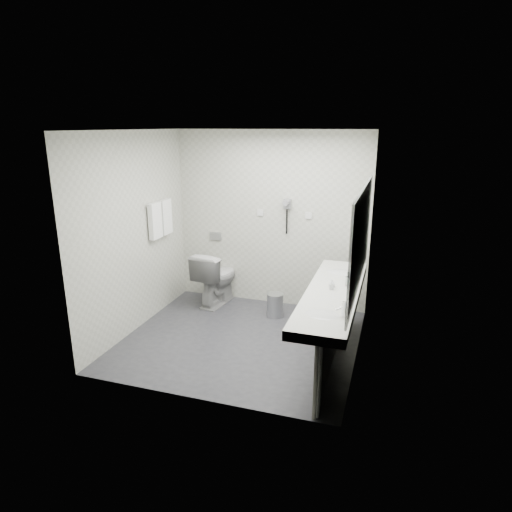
% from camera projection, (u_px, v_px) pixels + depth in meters
% --- Properties ---
extents(floor, '(2.80, 2.80, 0.00)m').
position_uv_depth(floor, '(241.00, 339.00, 5.49)').
color(floor, '#2D2D32').
rests_on(floor, ground).
extents(ceiling, '(2.80, 2.80, 0.00)m').
position_uv_depth(ceiling, '(239.00, 130.00, 4.78)').
color(ceiling, silver).
rests_on(ceiling, wall_back).
extents(wall_back, '(2.80, 0.00, 2.80)m').
position_uv_depth(wall_back, '(271.00, 220.00, 6.32)').
color(wall_back, beige).
rests_on(wall_back, floor).
extents(wall_front, '(2.80, 0.00, 2.80)m').
position_uv_depth(wall_front, '(191.00, 277.00, 3.95)').
color(wall_front, beige).
rests_on(wall_front, floor).
extents(wall_left, '(0.00, 2.60, 2.60)m').
position_uv_depth(wall_left, '(135.00, 233.00, 5.54)').
color(wall_left, beige).
rests_on(wall_left, floor).
extents(wall_right, '(0.00, 2.60, 2.60)m').
position_uv_depth(wall_right, '(363.00, 252.00, 4.73)').
color(wall_right, beige).
rests_on(wall_right, floor).
extents(vanity_counter, '(0.55, 2.20, 0.10)m').
position_uv_depth(vanity_counter, '(332.00, 295.00, 4.75)').
color(vanity_counter, silver).
rests_on(vanity_counter, floor).
extents(vanity_panel, '(0.03, 2.15, 0.75)m').
position_uv_depth(vanity_panel, '(333.00, 331.00, 4.86)').
color(vanity_panel, gray).
rests_on(vanity_panel, floor).
extents(vanity_post_near, '(0.06, 0.06, 0.75)m').
position_uv_depth(vanity_post_near, '(319.00, 382.00, 3.91)').
color(vanity_post_near, silver).
rests_on(vanity_post_near, floor).
extents(vanity_post_far, '(0.06, 0.06, 0.75)m').
position_uv_depth(vanity_post_far, '(347.00, 298.00, 5.81)').
color(vanity_post_far, silver).
rests_on(vanity_post_far, floor).
extents(mirror, '(0.02, 2.20, 1.05)m').
position_uv_depth(mirror, '(361.00, 238.00, 4.49)').
color(mirror, '#B2BCC6').
rests_on(mirror, wall_right).
extents(basin_near, '(0.40, 0.31, 0.05)m').
position_uv_depth(basin_near, '(323.00, 316.00, 4.15)').
color(basin_near, silver).
rests_on(basin_near, vanity_counter).
extents(basin_far, '(0.40, 0.31, 0.05)m').
position_uv_depth(basin_far, '(341.00, 273.00, 5.34)').
color(basin_far, silver).
rests_on(basin_far, vanity_counter).
extents(faucet_near, '(0.04, 0.04, 0.15)m').
position_uv_depth(faucet_near, '(344.00, 309.00, 4.07)').
color(faucet_near, silver).
rests_on(faucet_near, vanity_counter).
extents(faucet_far, '(0.04, 0.04, 0.15)m').
position_uv_depth(faucet_far, '(358.00, 268.00, 5.25)').
color(faucet_far, silver).
rests_on(faucet_far, vanity_counter).
extents(soap_bottle_a, '(0.06, 0.06, 0.10)m').
position_uv_depth(soap_bottle_a, '(331.00, 285.00, 4.76)').
color(soap_bottle_a, beige).
rests_on(soap_bottle_a, vanity_counter).
extents(soap_bottle_b, '(0.10, 0.10, 0.09)m').
position_uv_depth(soap_bottle_b, '(332.00, 283.00, 4.83)').
color(soap_bottle_b, beige).
rests_on(soap_bottle_b, vanity_counter).
extents(glass_left, '(0.07, 0.07, 0.11)m').
position_uv_depth(glass_left, '(348.00, 281.00, 4.86)').
color(glass_left, silver).
rests_on(glass_left, vanity_counter).
extents(glass_right, '(0.07, 0.07, 0.11)m').
position_uv_depth(glass_right, '(349.00, 277.00, 4.99)').
color(glass_right, silver).
rests_on(glass_right, vanity_counter).
extents(toilet, '(0.55, 0.84, 0.80)m').
position_uv_depth(toilet, '(216.00, 277.00, 6.51)').
color(toilet, silver).
rests_on(toilet, floor).
extents(flush_plate, '(0.18, 0.02, 0.12)m').
position_uv_depth(flush_plate, '(216.00, 236.00, 6.64)').
color(flush_plate, '#B2B5BA').
rests_on(flush_plate, wall_back).
extents(pedal_bin, '(0.30, 0.30, 0.32)m').
position_uv_depth(pedal_bin, '(275.00, 306.00, 6.11)').
color(pedal_bin, '#B2B5BA').
rests_on(pedal_bin, floor).
extents(bin_lid, '(0.23, 0.23, 0.02)m').
position_uv_depth(bin_lid, '(275.00, 294.00, 6.06)').
color(bin_lid, '#B2B5BA').
rests_on(bin_lid, pedal_bin).
extents(towel_rail, '(0.02, 0.62, 0.02)m').
position_uv_depth(towel_rail, '(159.00, 203.00, 5.95)').
color(towel_rail, silver).
rests_on(towel_rail, wall_left).
extents(towel_near, '(0.07, 0.24, 0.48)m').
position_uv_depth(towel_near, '(155.00, 221.00, 5.88)').
color(towel_near, white).
rests_on(towel_near, towel_rail).
extents(towel_far, '(0.07, 0.24, 0.48)m').
position_uv_depth(towel_far, '(166.00, 217.00, 6.13)').
color(towel_far, white).
rests_on(towel_far, towel_rail).
extents(dryer_cradle, '(0.10, 0.04, 0.14)m').
position_uv_depth(dryer_cradle, '(287.00, 204.00, 6.15)').
color(dryer_cradle, gray).
rests_on(dryer_cradle, wall_back).
extents(dryer_barrel, '(0.08, 0.14, 0.08)m').
position_uv_depth(dryer_barrel, '(286.00, 203.00, 6.08)').
color(dryer_barrel, gray).
rests_on(dryer_barrel, dryer_cradle).
extents(dryer_cord, '(0.02, 0.02, 0.35)m').
position_uv_depth(dryer_cord, '(287.00, 222.00, 6.21)').
color(dryer_cord, black).
rests_on(dryer_cord, dryer_cradle).
extents(switch_plate_a, '(0.09, 0.02, 0.09)m').
position_uv_depth(switch_plate_a, '(260.00, 213.00, 6.33)').
color(switch_plate_a, silver).
rests_on(switch_plate_a, wall_back).
extents(switch_plate_b, '(0.09, 0.02, 0.09)m').
position_uv_depth(switch_plate_b, '(309.00, 216.00, 6.12)').
color(switch_plate_b, silver).
rests_on(switch_plate_b, wall_back).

